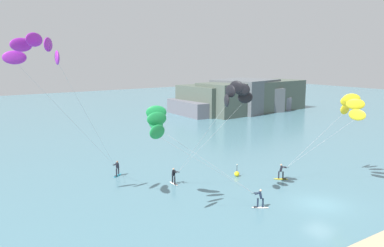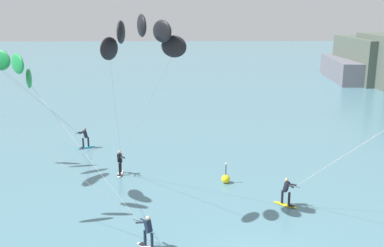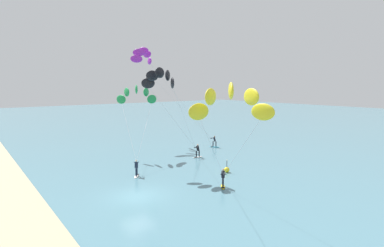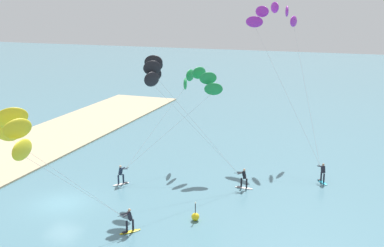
{
  "view_description": "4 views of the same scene",
  "coord_description": "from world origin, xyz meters",
  "px_view_note": "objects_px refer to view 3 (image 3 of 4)",
  "views": [
    {
      "loc": [
        -28.74,
        -21.25,
        13.03
      ],
      "look_at": [
        -7.78,
        8.69,
        6.8
      ],
      "focal_mm": 37.74,
      "sensor_mm": 36.0,
      "label": 1
    },
    {
      "loc": [
        -3.35,
        -17.39,
        11.4
      ],
      "look_at": [
        -2.77,
        8.58,
        4.52
      ],
      "focal_mm": 43.32,
      "sensor_mm": 36.0,
      "label": 2
    },
    {
      "loc": [
        21.7,
        -11.04,
        8.99
      ],
      "look_at": [
        -6.1,
        10.24,
        4.59
      ],
      "focal_mm": 28.54,
      "sensor_mm": 36.0,
      "label": 3
    },
    {
      "loc": [
        29.12,
        20.85,
        14.85
      ],
      "look_at": [
        -5.42,
        8.55,
        5.64
      ],
      "focal_mm": 45.87,
      "sensor_mm": 36.0,
      "label": 4
    }
  ],
  "objects_px": {
    "kitesurfer_mid_water": "(162,83)",
    "kitesurfer_far_out": "(230,106)",
    "kitesurfer_nearshore": "(137,97)",
    "marker_buoy": "(227,170)",
    "kitesurfer_downwind": "(146,59)"
  },
  "relations": [
    {
      "from": "kitesurfer_far_out",
      "to": "kitesurfer_downwind",
      "type": "height_order",
      "value": "kitesurfer_downwind"
    },
    {
      "from": "kitesurfer_nearshore",
      "to": "kitesurfer_mid_water",
      "type": "height_order",
      "value": "kitesurfer_mid_water"
    },
    {
      "from": "kitesurfer_downwind",
      "to": "kitesurfer_far_out",
      "type": "bearing_deg",
      "value": -18.4
    },
    {
      "from": "marker_buoy",
      "to": "kitesurfer_downwind",
      "type": "bearing_deg",
      "value": 175.38
    },
    {
      "from": "kitesurfer_downwind",
      "to": "marker_buoy",
      "type": "height_order",
      "value": "kitesurfer_downwind"
    },
    {
      "from": "kitesurfer_far_out",
      "to": "marker_buoy",
      "type": "relative_size",
      "value": 6.65
    },
    {
      "from": "kitesurfer_mid_water",
      "to": "kitesurfer_far_out",
      "type": "relative_size",
      "value": 1.18
    },
    {
      "from": "kitesurfer_far_out",
      "to": "kitesurfer_downwind",
      "type": "relative_size",
      "value": 0.62
    },
    {
      "from": "kitesurfer_nearshore",
      "to": "kitesurfer_mid_water",
      "type": "bearing_deg",
      "value": -5.14
    },
    {
      "from": "kitesurfer_mid_water",
      "to": "marker_buoy",
      "type": "xyz_separation_m",
      "value": [
        4.85,
        4.73,
        -8.96
      ]
    },
    {
      "from": "kitesurfer_nearshore",
      "to": "kitesurfer_downwind",
      "type": "bearing_deg",
      "value": 143.65
    },
    {
      "from": "kitesurfer_nearshore",
      "to": "kitesurfer_downwind",
      "type": "height_order",
      "value": "kitesurfer_downwind"
    },
    {
      "from": "kitesurfer_nearshore",
      "to": "kitesurfer_mid_water",
      "type": "relative_size",
      "value": 0.94
    },
    {
      "from": "kitesurfer_mid_water",
      "to": "kitesurfer_downwind",
      "type": "relative_size",
      "value": 0.73
    },
    {
      "from": "kitesurfer_nearshore",
      "to": "kitesurfer_far_out",
      "type": "distance_m",
      "value": 20.28
    }
  ]
}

